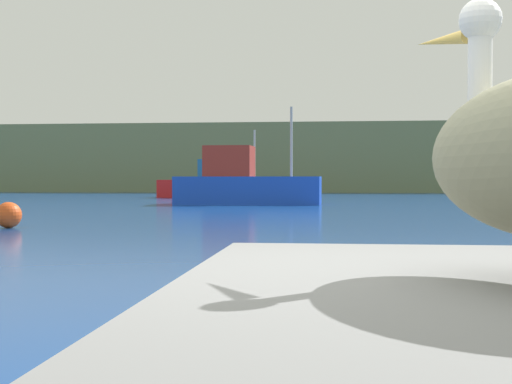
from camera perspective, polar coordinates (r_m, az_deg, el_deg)
hillside_backdrop at (r=70.07m, az=6.10°, el=2.56°), size 140.00×16.82×6.11m
fishing_boat_blue at (r=33.75m, az=-0.98°, el=0.69°), size 6.84×2.34×4.56m
fishing_boat_red at (r=45.25m, az=-2.84°, el=0.63°), size 7.87×3.14×4.24m
mooring_buoy at (r=18.42m, az=-19.03°, el=-1.74°), size 0.63×0.63×0.63m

